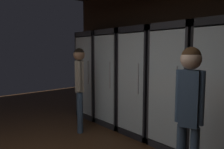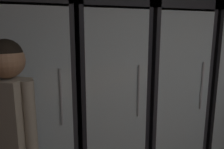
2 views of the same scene
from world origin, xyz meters
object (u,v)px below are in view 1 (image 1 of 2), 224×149
at_px(cooler_right, 177,87).
at_px(shopper_near, 80,81).
at_px(cooler_left, 116,78).
at_px(cooler_center, 143,82).
at_px(cooler_far_left, 95,76).
at_px(shopper_far, 189,103).

xyz_separation_m(cooler_right, shopper_near, (-1.54, -0.82, 0.01)).
bearing_deg(cooler_left, cooler_center, 0.00).
bearing_deg(cooler_far_left, cooler_center, -0.02).
distance_m(cooler_far_left, cooler_right, 2.16).
bearing_deg(shopper_far, cooler_center, 146.15).
height_order(cooler_right, shopper_far, cooler_right).
bearing_deg(shopper_near, cooler_center, 44.77).
relative_size(cooler_far_left, cooler_center, 1.00).
relative_size(cooler_left, cooler_center, 1.00).
distance_m(cooler_center, shopper_far, 1.79).
bearing_deg(cooler_center, cooler_right, 0.03).
height_order(cooler_left, cooler_right, same).
distance_m(cooler_center, shopper_near, 1.17).
height_order(cooler_right, shopper_near, cooler_right).
bearing_deg(shopper_far, cooler_far_left, 161.15).
height_order(cooler_center, shopper_near, cooler_center).
relative_size(cooler_far_left, cooler_right, 1.00).
relative_size(cooler_right, shopper_near, 1.23).
xyz_separation_m(cooler_left, cooler_right, (1.44, 0.00, 0.00)).
bearing_deg(shopper_far, cooler_left, 155.65).
xyz_separation_m(cooler_far_left, shopper_near, (0.61, -0.82, 0.01)).
relative_size(cooler_center, shopper_near, 1.23).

